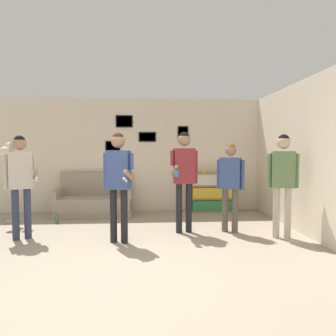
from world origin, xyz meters
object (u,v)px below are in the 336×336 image
Objects in this scene: drinking_cup at (205,171)px; person_spectator_near_bookshelf at (230,178)px; floor_lamp at (11,155)px; person_watcher_holding_cup at (184,170)px; couch at (95,201)px; person_player_foreground_left at (20,176)px; bottle_on_floor at (57,219)px; person_spectator_far_right at (283,174)px; bookshelf at (212,192)px; person_player_foreground_center at (118,175)px.

person_spectator_near_bookshelf is at bearing -85.88° from drinking_cup.
person_watcher_holding_cup is at bearing -16.48° from floor_lamp.
couch is 0.99× the size of person_player_foreground_left.
floor_lamp is 1.60m from bottle_on_floor.
person_spectator_far_right reaches higher than bottle_on_floor.
bookshelf is 1.86m from person_spectator_near_bookshelf.
person_player_foreground_left is 1.07× the size of person_spectator_near_bookshelf.
person_spectator_far_right is at bearing -71.96° from bookshelf.
bookshelf is at bearing 10.06° from floor_lamp.
person_player_foreground_left reaches higher than person_spectator_near_bookshelf.
couch is 4.07m from person_spectator_far_right.
floor_lamp is at bearing 146.51° from person_player_foreground_center.
couch is at bearing 149.27° from person_spectator_near_bookshelf.
person_player_foreground_center is at bearing -178.38° from person_spectator_far_right.
person_player_foreground_left reaches higher than drinking_cup.
bookshelf is (2.73, 0.19, 0.16)m from couch.
person_player_foreground_left is 0.99× the size of person_spectator_far_right.
bottle_on_floor is at bearing 76.00° from person_player_foreground_left.
person_watcher_holding_cup is (-0.88, -1.77, 0.66)m from bookshelf.
person_player_foreground_center is at bearing -44.40° from bottle_on_floor.
floor_lamp is 4.20m from drinking_cup.
person_player_foreground_center is at bearing -154.92° from person_watcher_holding_cup.
drinking_cup reaches higher than bookshelf.
person_player_foreground_left is at bearing -149.82° from drinking_cup.
floor_lamp is (-4.29, -0.76, 0.91)m from bookshelf.
floor_lamp is 1.00× the size of person_spectator_far_right.
person_spectator_near_bookshelf is (4.24, -1.02, -0.40)m from floor_lamp.
person_player_foreground_left is at bearing 177.12° from person_spectator_far_right.
person_player_foreground_center is at bearing -10.27° from person_player_foreground_left.
couch is 7.32× the size of bottle_on_floor.
drinking_cup reaches higher than bottle_on_floor.
person_spectator_far_right is (2.70, 0.08, -0.01)m from person_player_foreground_center.
bookshelf is 0.67× the size of person_spectator_far_right.
person_player_foreground_left is 0.98× the size of person_player_foreground_center.
drinking_cup is (3.17, 0.95, 0.89)m from bottle_on_floor.
person_spectator_far_right is (4.32, -0.22, 0.02)m from person_player_foreground_left.
person_spectator_near_bookshelf is 6.87× the size of bottle_on_floor.
person_spectator_near_bookshelf is at bearing -13.57° from floor_lamp.
person_player_foreground_center is 2.92m from drinking_cup.
floor_lamp is 2.78m from person_player_foreground_center.
drinking_cup reaches higher than couch.
person_player_foreground_left is 0.95× the size of person_watcher_holding_cup.
couch is 3.19m from person_spectator_near_bookshelf.
person_watcher_holding_cup reaches higher than drinking_cup.
person_player_foreground_center is 2.70m from person_spectator_far_right.
person_player_foreground_left is (-3.60, -1.99, 0.60)m from bookshelf.
person_spectator_near_bookshelf is at bearing 3.35° from person_player_foreground_left.
person_spectator_far_right reaches higher than drinking_cup.
person_watcher_holding_cup is at bearing 164.60° from person_spectator_far_right.
couch is 2.36m from person_player_foreground_center.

